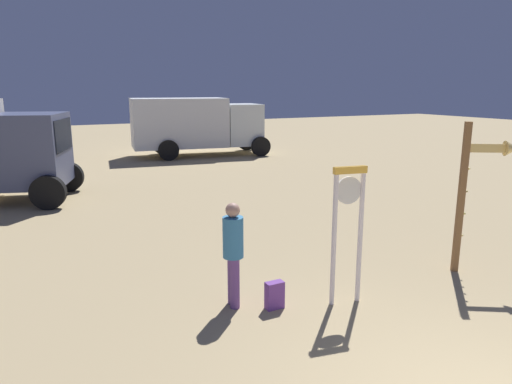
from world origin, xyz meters
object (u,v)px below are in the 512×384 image
person_near_clock (233,249)px  backpack (274,295)px  arrow_sign (479,178)px  standing_clock (348,220)px  box_truck_far (195,124)px

person_near_clock → backpack: bearing=-35.0°
arrow_sign → backpack: (-3.71, 0.33, -1.45)m
standing_clock → box_truck_far: size_ratio=0.32×
arrow_sign → person_near_clock: bearing=170.9°
arrow_sign → box_truck_far: (0.55, 15.51, -0.17)m
backpack → box_truck_far: size_ratio=0.06×
arrow_sign → box_truck_far: bearing=88.0°
backpack → box_truck_far: box_truck_far is taller
standing_clock → backpack: size_ratio=5.07×
standing_clock → box_truck_far: box_truck_far is taller
person_near_clock → box_truck_far: bearing=72.2°
arrow_sign → backpack: size_ratio=6.39×
person_near_clock → backpack: size_ratio=3.83×
arrow_sign → box_truck_far: 15.52m
standing_clock → box_truck_far: 15.82m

